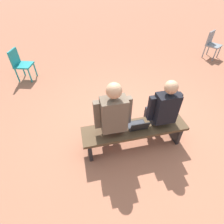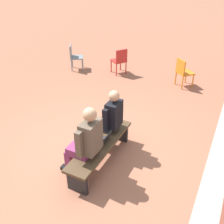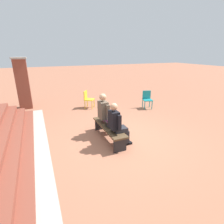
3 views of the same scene
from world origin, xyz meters
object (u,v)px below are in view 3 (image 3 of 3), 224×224
plastic_chair_far_left (147,98)px  bench (109,129)px  person_student (117,123)px  person_adult (106,113)px  plastic_chair_mid_courtyard (88,98)px  laptop (109,125)px

plastic_chair_far_left → bench: bearing=127.4°
person_student → plastic_chair_far_left: (2.73, -2.89, -0.23)m
person_adult → plastic_chair_mid_courtyard: person_adult is taller
bench → person_student: size_ratio=1.36×
person_adult → plastic_chair_far_left: (1.88, -2.89, -0.26)m
plastic_chair_far_left → person_adult: bearing=123.1°
person_student → person_adult: size_ratio=0.94×
person_student → laptop: person_student is taller
person_student → plastic_chair_mid_courtyard: 3.91m
plastic_chair_mid_courtyard → plastic_chair_far_left: bearing=-113.9°
plastic_chair_mid_courtyard → person_student: bearing=176.3°
bench → person_adult: person_adult is taller
person_student → plastic_chair_mid_courtyard: person_student is taller
person_student → bench: bearing=8.1°
bench → laptop: 0.15m
person_adult → plastic_chair_far_left: 3.46m
bench → laptop: bearing=164.0°
bench → laptop: laptop is taller
person_adult → plastic_chair_mid_courtyard: 3.07m
laptop → plastic_chair_far_left: size_ratio=0.38×
laptop → plastic_chair_mid_courtyard: bearing=-5.4°
bench → plastic_chair_mid_courtyard: 3.45m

